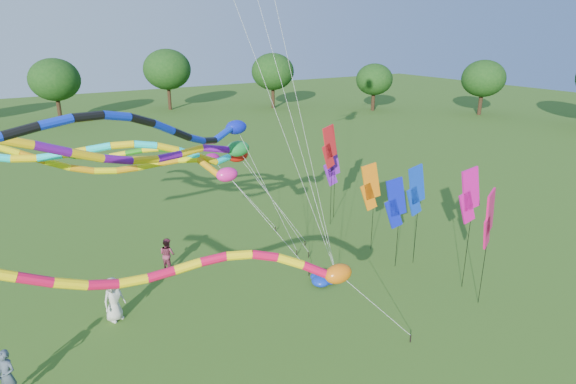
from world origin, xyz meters
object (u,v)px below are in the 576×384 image
tube_kite_orange (117,163)px  person_b (7,375)px  person_c (167,254)px  blue_nylon_heap (321,279)px  person_a (114,299)px  tube_kite_red (208,271)px

tube_kite_orange → person_b: (-4.92, -4.71, -4.91)m
tube_kite_orange → person_c: (1.94, 0.86, -4.95)m
person_c → blue_nylon_heap: bearing=-155.4°
person_a → person_c: person_a is taller
tube_kite_orange → person_a: 5.39m
blue_nylon_heap → person_a: size_ratio=0.67×
tube_kite_red → person_c: bearing=97.7°
person_a → person_c: (3.10, 2.90, -0.10)m
tube_kite_red → tube_kite_orange: tube_kite_orange is taller
tube_kite_orange → blue_nylon_heap: (7.40, -3.94, -5.57)m
blue_nylon_heap → person_b: (-12.32, -0.77, 0.66)m
tube_kite_orange → blue_nylon_heap: bearing=-4.8°
tube_kite_red → person_c: tube_kite_red is taller
tube_kite_red → blue_nylon_heap: tube_kite_red is taller
person_a → person_c: bearing=18.9°
person_b → person_c: person_b is taller
tube_kite_red → tube_kite_orange: size_ratio=0.99×
tube_kite_red → blue_nylon_heap: size_ratio=11.53×
tube_kite_orange → person_a: bearing=-96.2°
tube_kite_red → person_b: size_ratio=8.23×
person_b → blue_nylon_heap: bearing=51.2°
person_b → tube_kite_red: bearing=24.1°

